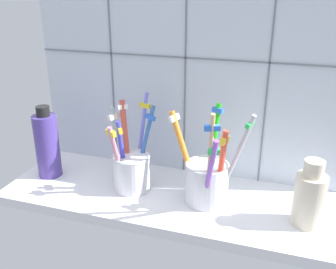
{
  "coord_description": "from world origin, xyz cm",
  "views": [
    {
      "loc": [
        19.94,
        -61.17,
        40.46
      ],
      "look_at": [
        0.0,
        -0.06,
        14.5
      ],
      "focal_mm": 40.9,
      "sensor_mm": 36.0,
      "label": 1
    }
  ],
  "objects_px": {
    "toothbrush_cup_left": "(131,166)",
    "soap_bottle": "(48,144)",
    "ceramic_vase": "(309,197)",
    "toothbrush_cup_right": "(207,179)"
  },
  "relations": [
    {
      "from": "toothbrush_cup_left",
      "to": "soap_bottle",
      "type": "xyz_separation_m",
      "value": [
        -0.19,
        -0.0,
        0.02
      ]
    },
    {
      "from": "toothbrush_cup_left",
      "to": "ceramic_vase",
      "type": "relative_size",
      "value": 1.54
    },
    {
      "from": "toothbrush_cup_right",
      "to": "soap_bottle",
      "type": "bearing_deg",
      "value": 179.32
    },
    {
      "from": "toothbrush_cup_right",
      "to": "ceramic_vase",
      "type": "distance_m",
      "value": 0.18
    },
    {
      "from": "toothbrush_cup_left",
      "to": "ceramic_vase",
      "type": "height_order",
      "value": "toothbrush_cup_left"
    },
    {
      "from": "soap_bottle",
      "to": "toothbrush_cup_right",
      "type": "bearing_deg",
      "value": -0.68
    },
    {
      "from": "toothbrush_cup_right",
      "to": "ceramic_vase",
      "type": "relative_size",
      "value": 1.62
    },
    {
      "from": "toothbrush_cup_left",
      "to": "ceramic_vase",
      "type": "xyz_separation_m",
      "value": [
        0.33,
        -0.02,
        0.01
      ]
    },
    {
      "from": "toothbrush_cup_left",
      "to": "toothbrush_cup_right",
      "type": "xyz_separation_m",
      "value": [
        0.15,
        -0.0,
        0.0
      ]
    },
    {
      "from": "ceramic_vase",
      "to": "toothbrush_cup_left",
      "type": "bearing_deg",
      "value": 176.44
    }
  ]
}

